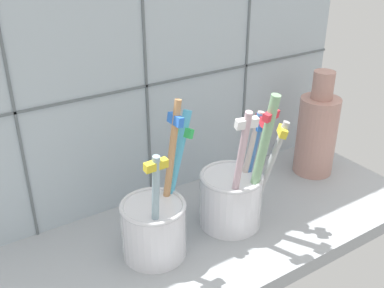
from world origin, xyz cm
name	(u,v)px	position (x,y,z in cm)	size (l,w,h in cm)	color
counter_slab	(194,243)	(0.00, 0.00, 1.00)	(64.00, 22.00, 2.00)	#9EA3A8
tile_wall_back	(141,51)	(0.00, 12.00, 22.50)	(64.00, 2.20, 45.00)	#B2C1CC
toothbrush_cup_left	(154,222)	(-5.24, 0.46, 6.09)	(10.69, 7.50, 18.01)	silver
toothbrush_cup_right	(232,192)	(5.73, 0.12, 6.44)	(9.79, 9.49, 18.48)	white
ceramic_vase	(317,132)	(24.26, 3.68, 8.62)	(5.86, 5.86, 15.93)	tan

